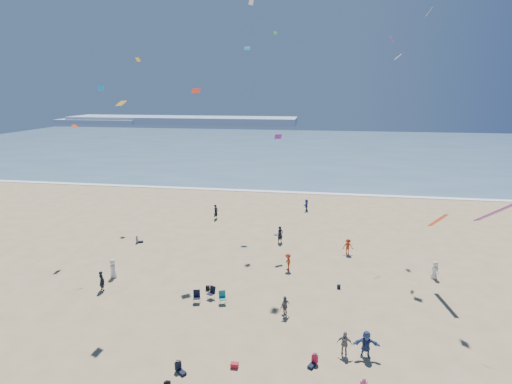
# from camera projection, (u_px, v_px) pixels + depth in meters

# --- Properties ---
(ocean) EXTENTS (220.00, 100.00, 0.06)m
(ocean) POSITION_uv_depth(u_px,v_px,m) (298.00, 148.00, 111.90)
(ocean) COLOR #476B84
(ocean) RESTS_ON ground
(surf_line) EXTENTS (220.00, 1.20, 0.08)m
(surf_line) POSITION_uv_depth(u_px,v_px,m) (280.00, 192.00, 64.09)
(surf_line) COLOR white
(surf_line) RESTS_ON ground
(headland_far) EXTENTS (110.00, 20.00, 3.20)m
(headland_far) POSITION_uv_depth(u_px,v_px,m) (182.00, 120.00, 192.37)
(headland_far) COLOR #7A8EA8
(headland_far) RESTS_ON ground
(headland_near) EXTENTS (40.00, 14.00, 2.00)m
(headland_near) POSITION_uv_depth(u_px,v_px,m) (100.00, 121.00, 193.83)
(headland_near) COLOR #7A8EA8
(headland_near) RESTS_ON ground
(standing_flyers) EXTENTS (28.65, 40.16, 1.90)m
(standing_flyers) POSITION_uv_depth(u_px,v_px,m) (287.00, 282.00, 32.35)
(standing_flyers) COLOR slate
(standing_flyers) RESTS_ON ground
(seated_group) EXTENTS (22.80, 23.86, 0.84)m
(seated_group) POSITION_uv_depth(u_px,v_px,m) (246.00, 337.00, 25.88)
(seated_group) COLOR silver
(seated_group) RESTS_ON ground
(chair_cluster) EXTENTS (2.76, 1.57, 1.00)m
(chair_cluster) POSITION_uv_depth(u_px,v_px,m) (210.00, 296.00, 30.88)
(chair_cluster) COLOR black
(chair_cluster) RESTS_ON ground
(white_tote) EXTENTS (0.35, 0.20, 0.40)m
(white_tote) POSITION_uv_depth(u_px,v_px,m) (196.00, 295.00, 31.68)
(white_tote) COLOR silver
(white_tote) RESTS_ON ground
(black_backpack) EXTENTS (0.30, 0.22, 0.38)m
(black_backpack) POSITION_uv_depth(u_px,v_px,m) (208.00, 288.00, 32.78)
(black_backpack) COLOR black
(black_backpack) RESTS_ON ground
(cooler) EXTENTS (0.45, 0.30, 0.30)m
(cooler) POSITION_uv_depth(u_px,v_px,m) (234.00, 365.00, 23.67)
(cooler) COLOR red
(cooler) RESTS_ON ground
(navy_bag) EXTENTS (0.28, 0.18, 0.34)m
(navy_bag) POSITION_uv_depth(u_px,v_px,m) (339.00, 287.00, 33.05)
(navy_bag) COLOR black
(navy_bag) RESTS_ON ground
(kites_aloft) EXTENTS (34.46, 40.81, 30.27)m
(kites_aloft) POSITION_uv_depth(u_px,v_px,m) (366.00, 97.00, 28.84)
(kites_aloft) COLOR silver
(kites_aloft) RESTS_ON ground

